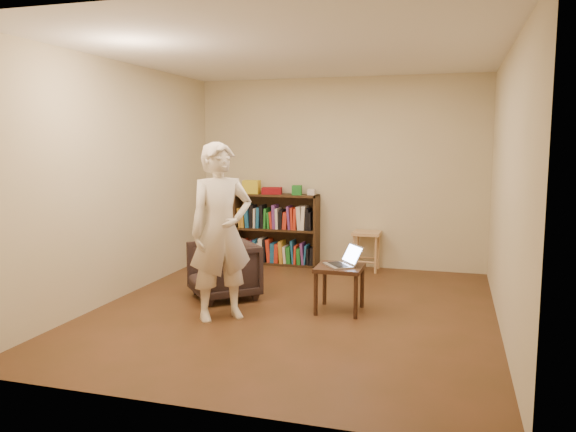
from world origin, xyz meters
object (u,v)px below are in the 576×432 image
(bookshelf, at_px, (277,233))
(laptop, at_px, (344,261))
(side_table, at_px, (340,274))
(stool, at_px, (367,239))
(armchair, at_px, (223,270))
(person, at_px, (221,232))

(bookshelf, relative_size, laptop, 2.70)
(bookshelf, distance_m, side_table, 2.38)
(bookshelf, bearing_deg, stool, -2.84)
(armchair, bearing_deg, bookshelf, 137.73)
(armchair, relative_size, laptop, 1.55)
(stool, distance_m, armchair, 2.23)
(bookshelf, bearing_deg, side_table, -56.72)
(stool, distance_m, side_table, 1.92)
(bookshelf, distance_m, person, 2.58)
(armchair, bearing_deg, person, -19.43)
(bookshelf, bearing_deg, armchair, -91.03)
(armchair, xyz_separation_m, side_table, (1.34, -0.13, 0.08))
(person, bearing_deg, side_table, -14.58)
(armchair, distance_m, side_table, 1.35)
(bookshelf, xyz_separation_m, armchair, (-0.03, -1.85, -0.13))
(stool, height_order, laptop, laptop)
(bookshelf, distance_m, armchair, 1.86)
(bookshelf, relative_size, stool, 2.26)
(side_table, relative_size, person, 0.28)
(side_table, distance_m, laptop, 0.14)
(bookshelf, height_order, armchair, bookshelf)
(laptop, bearing_deg, person, -98.77)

